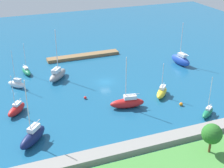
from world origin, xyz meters
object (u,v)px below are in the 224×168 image
object	(u,v)px
park_tree_west	(212,134)
mooring_buoy_orange	(181,104)
sailboat_yellow_inner_mooring	(162,92)
sailboat_gray_center_basin	(58,75)
sailboat_white_lone_south	(17,84)
sailboat_navy_west_end	(33,136)
sailboat_red_lone_north	(127,103)
sailboat_blue_mid_basin	(181,60)
mooring_buoy_red	(85,98)
pier_dock	(83,56)
sailboat_red_outer_mooring	(17,109)
sailboat_green_far_south	(208,112)
sailboat_green_far_north	(26,71)

from	to	relation	value
park_tree_west	mooring_buoy_orange	bearing A→B (deg)	-106.80
sailboat_yellow_inner_mooring	sailboat_gray_center_basin	size ratio (longest dim) A/B	0.63
sailboat_white_lone_south	sailboat_navy_west_end	xyz separation A→B (m)	(-0.27, 24.34, 0.35)
sailboat_red_lone_north	sailboat_gray_center_basin	world-z (taller)	sailboat_gray_center_basin
sailboat_blue_mid_basin	mooring_buoy_red	bearing A→B (deg)	98.73
pier_dock	sailboat_red_outer_mooring	bearing A→B (deg)	49.98
sailboat_blue_mid_basin	sailboat_green_far_south	xyz separation A→B (m)	(9.93, 26.40, -0.70)
sailboat_green_far_north	mooring_buoy_orange	xyz separation A→B (m)	(-29.35, 29.90, -0.44)
sailboat_yellow_inner_mooring	sailboat_gray_center_basin	distance (m)	27.28
sailboat_white_lone_south	sailboat_navy_west_end	bearing A→B (deg)	134.15
mooring_buoy_orange	sailboat_white_lone_south	bearing A→B (deg)	-34.30
sailboat_green_far_north	sailboat_red_outer_mooring	world-z (taller)	sailboat_red_outer_mooring
sailboat_red_outer_mooring	sailboat_yellow_inner_mooring	bearing A→B (deg)	120.98
sailboat_red_outer_mooring	park_tree_west	bearing A→B (deg)	85.82
sailboat_gray_center_basin	mooring_buoy_red	bearing A→B (deg)	-125.50
park_tree_west	sailboat_yellow_inner_mooring	size ratio (longest dim) A/B	0.65
sailboat_red_outer_mooring	pier_dock	bearing A→B (deg)	178.08
pier_dock	mooring_buoy_orange	xyz separation A→B (m)	(-11.52, 36.46, -0.06)
sailboat_gray_center_basin	sailboat_navy_west_end	distance (m)	27.63
sailboat_green_far_north	sailboat_white_lone_south	distance (m)	8.32
pier_dock	park_tree_west	distance (m)	53.70
park_tree_west	sailboat_green_far_south	xyz separation A→B (m)	(-7.89, -11.12, -3.68)
sailboat_white_lone_south	sailboat_navy_west_end	world-z (taller)	sailboat_navy_west_end
sailboat_green_far_north	sailboat_blue_mid_basin	size ratio (longest dim) A/B	0.71
sailboat_blue_mid_basin	mooring_buoy_red	size ratio (longest dim) A/B	18.68
pier_dock	sailboat_white_lone_south	distance (m)	25.45
sailboat_red_lone_north	mooring_buoy_red	world-z (taller)	sailboat_red_lone_north
pier_dock	mooring_buoy_red	xyz separation A→B (m)	(7.22, 25.83, -0.12)
sailboat_blue_mid_basin	mooring_buoy_red	world-z (taller)	sailboat_blue_mid_basin
sailboat_red_outer_mooring	sailboat_green_far_south	bearing A→B (deg)	105.65
sailboat_red_lone_north	sailboat_green_far_south	world-z (taller)	sailboat_red_lone_north
sailboat_red_lone_north	sailboat_green_far_south	xyz separation A→B (m)	(-14.18, 9.14, -0.41)
sailboat_white_lone_south	sailboat_red_outer_mooring	bearing A→B (deg)	127.21
sailboat_red_lone_north	sailboat_gray_center_basin	xyz separation A→B (m)	(10.90, -20.05, 0.08)
sailboat_navy_west_end	sailboat_red_outer_mooring	xyz separation A→B (m)	(1.66, -11.74, -0.36)
sailboat_green_far_north	sailboat_navy_west_end	xyz separation A→B (m)	(3.02, 31.99, 0.53)
sailboat_blue_mid_basin	sailboat_yellow_inner_mooring	size ratio (longest dim) A/B	1.48
sailboat_white_lone_south	sailboat_blue_mid_basin	size ratio (longest dim) A/B	0.78
mooring_buoy_red	mooring_buoy_orange	bearing A→B (deg)	150.46
sailboat_yellow_inner_mooring	mooring_buoy_red	size ratio (longest dim) A/B	12.65
sailboat_yellow_inner_mooring	sailboat_white_lone_south	bearing A→B (deg)	-74.85
sailboat_green_far_north	park_tree_west	bearing A→B (deg)	17.54
sailboat_red_lone_north	sailboat_white_lone_south	world-z (taller)	sailboat_red_lone_north
park_tree_west	sailboat_gray_center_basin	distance (m)	43.94
sailboat_red_lone_north	sailboat_blue_mid_basin	xyz separation A→B (m)	(-24.11, -17.26, 0.30)
pier_dock	park_tree_west	bearing A→B (deg)	96.95
pier_dock	mooring_buoy_red	size ratio (longest dim) A/B	33.83
sailboat_red_outer_mooring	mooring_buoy_red	xyz separation A→B (m)	(-15.28, -0.96, -0.67)
sailboat_yellow_inner_mooring	mooring_buoy_orange	bearing A→B (deg)	60.43
pier_dock	sailboat_green_far_south	distance (m)	44.42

